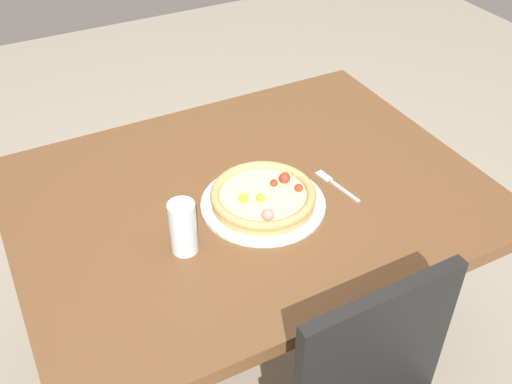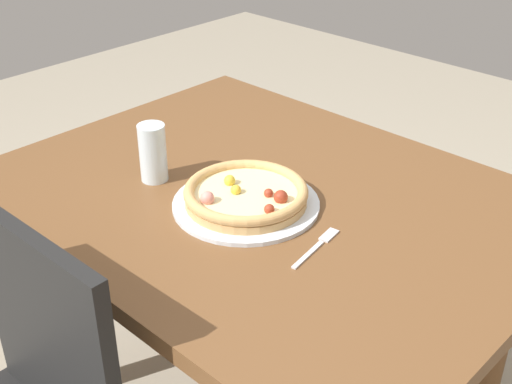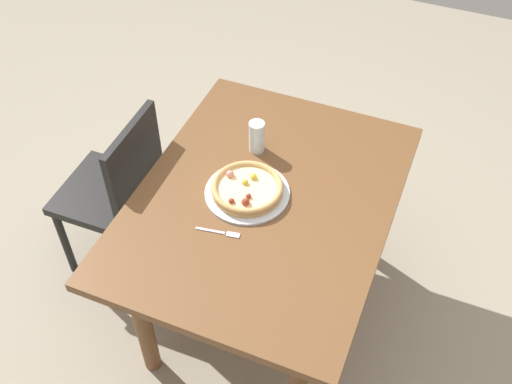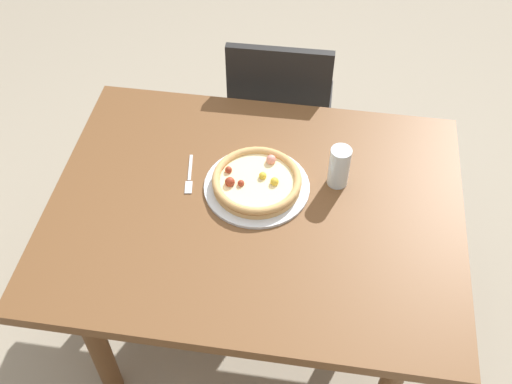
% 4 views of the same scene
% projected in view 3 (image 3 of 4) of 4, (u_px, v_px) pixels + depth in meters
% --- Properties ---
extents(ground_plane, '(6.00, 6.00, 0.00)m').
position_uv_depth(ground_plane, '(263.00, 302.00, 2.84)').
color(ground_plane, '#9E937F').
extents(dining_table, '(1.25, 0.96, 0.72)m').
position_uv_depth(dining_table, '(264.00, 215.00, 2.38)').
color(dining_table, brown).
rests_on(dining_table, ground).
extents(chair_near, '(0.41, 0.41, 0.88)m').
position_uv_depth(chair_near, '(118.00, 190.00, 2.66)').
color(chair_near, black).
rests_on(chair_near, ground).
extents(plate, '(0.33, 0.33, 0.01)m').
position_uv_depth(plate, '(247.00, 193.00, 2.32)').
color(plate, silver).
rests_on(plate, dining_table).
extents(pizza, '(0.28, 0.28, 0.05)m').
position_uv_depth(pizza, '(247.00, 188.00, 2.30)').
color(pizza, tan).
rests_on(pizza, plate).
extents(fork, '(0.04, 0.17, 0.00)m').
position_uv_depth(fork, '(222.00, 233.00, 2.19)').
color(fork, silver).
rests_on(fork, dining_table).
extents(drinking_glass, '(0.06, 0.06, 0.14)m').
position_uv_depth(drinking_glass, '(257.00, 137.00, 2.44)').
color(drinking_glass, silver).
rests_on(drinking_glass, dining_table).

